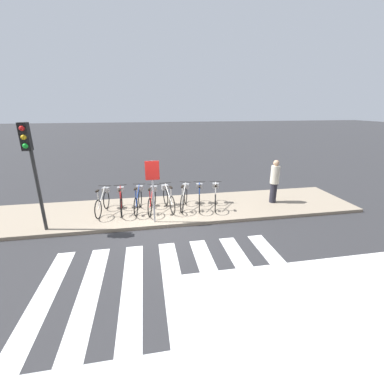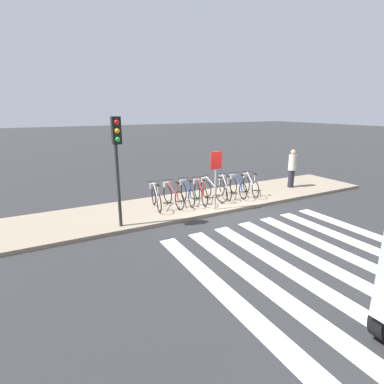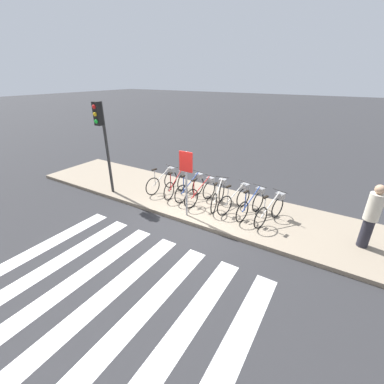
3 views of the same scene
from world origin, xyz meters
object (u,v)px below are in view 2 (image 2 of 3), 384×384
Objects in this scene: parked_bicycle_7 at (250,184)px; pedestrian at (292,168)px; parked_bicycle_5 at (225,187)px; parked_bicycle_1 at (172,194)px; parked_bicycle_0 at (156,196)px; parked_bicycle_4 at (212,189)px; traffic_light at (117,149)px; sign_post at (216,171)px; parked_bicycle_3 at (200,191)px; parked_bicycle_6 at (237,185)px; parked_bicycle_2 at (187,192)px.

pedestrian is at bearing 0.72° from parked_bicycle_7.
parked_bicycle_1 is at bearing 179.91° from parked_bicycle_5.
parked_bicycle_0 is at bearing 177.34° from parked_bicycle_1.
traffic_light is at bearing -163.21° from parked_bicycle_4.
pedestrian is 4.86m from sign_post.
parked_bicycle_0 is at bearing 178.83° from parked_bicycle_4.
sign_post is (0.02, -1.04, 0.98)m from parked_bicycle_3.
parked_bicycle_6 is at bearing 174.29° from parked_bicycle_7.
parked_bicycle_7 is at bearing 10.52° from traffic_light.
parked_bicycle_1 is 0.61m from parked_bicycle_2.
traffic_light is at bearing -172.33° from pedestrian.
parked_bicycle_1 is at bearing -2.66° from parked_bicycle_0.
pedestrian is (4.17, -0.09, 0.47)m from parked_bicycle_4.
parked_bicycle_1 is 1.02× the size of parked_bicycle_6.
parked_bicycle_6 is 0.48× the size of traffic_light.
parked_bicycle_2 is 1.01× the size of parked_bicycle_3.
traffic_light reaches higher than sign_post.
parked_bicycle_7 is 0.74× the size of sign_post.
traffic_light is (-4.53, -1.20, 1.91)m from parked_bicycle_5.
parked_bicycle_6 is at bearing 179.41° from pedestrian.
traffic_light is at bearing -169.48° from parked_bicycle_7.
pedestrian is 0.83× the size of sign_post.
parked_bicycle_0 is 0.63m from parked_bicycle_1.
traffic_light is 1.58× the size of sign_post.
parked_bicycle_3 is (1.75, -0.13, 0.00)m from parked_bicycle_0.
parked_bicycle_0 and parked_bicycle_5 have the same top height.
parked_bicycle_0 is 3.51m from parked_bicycle_6.
parked_bicycle_0 is 1.03× the size of parked_bicycle_5.
parked_bicycle_2 is 5.28m from pedestrian.
parked_bicycle_0 is 2.33m from parked_bicycle_4.
parked_bicycle_6 is 3.03m from pedestrian.
parked_bicycle_1 is at bearing 178.41° from parked_bicycle_6.
traffic_light is at bearing -156.60° from parked_bicycle_2.
traffic_light is (-8.08, -1.09, 1.44)m from pedestrian.
sign_post is (-1.17, -1.14, 0.98)m from parked_bicycle_5.
parked_bicycle_6 is at bearing 0.80° from parked_bicycle_3.
parked_bicycle_0 is 1.75m from parked_bicycle_3.
parked_bicycle_1 and parked_bicycle_3 have the same top height.
parked_bicycle_4 is 1.02× the size of parked_bicycle_7.
parked_bicycle_7 is 2.73m from sign_post.
parked_bicycle_3 is at bearing 91.29° from sign_post.
parked_bicycle_2 and parked_bicycle_4 have the same top height.
sign_post reaches higher than parked_bicycle_1.
parked_bicycle_0 is 2.77m from traffic_light.
parked_bicycle_0 is at bearing 37.79° from traffic_light.
parked_bicycle_5 is at bearing -0.93° from parked_bicycle_2.
parked_bicycle_6 is 0.61m from parked_bicycle_7.
traffic_light is (-5.70, -1.06, 1.91)m from parked_bicycle_7.
pedestrian is at bearing 12.35° from sign_post.
parked_bicycle_5 and parked_bicycle_7 have the same top height.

